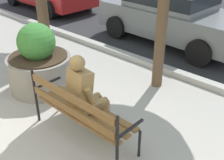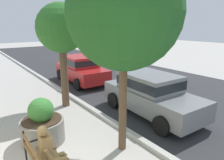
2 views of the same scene
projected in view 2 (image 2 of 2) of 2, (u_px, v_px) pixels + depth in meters
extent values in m
cube|color=#2D2D30|center=(214.00, 104.00, 8.75)|extent=(60.00, 9.00, 0.01)
cube|color=#B2AFA8|center=(136.00, 137.00, 6.10)|extent=(60.00, 0.20, 0.12)
cube|color=brown|center=(34.00, 154.00, 4.02)|extent=(1.70, 0.05, 0.11)
cylinder|color=black|center=(46.00, 151.00, 5.14)|extent=(0.04, 0.04, 0.45)
cylinder|color=black|center=(25.00, 149.00, 4.81)|extent=(0.04, 0.04, 0.95)
cube|color=black|center=(36.00, 140.00, 4.92)|extent=(0.04, 0.48, 0.03)
cube|color=olive|center=(51.00, 159.00, 4.31)|extent=(0.37, 0.36, 0.16)
cube|color=olive|center=(45.00, 147.00, 4.18)|extent=(0.39, 0.33, 0.55)
sphere|color=olive|center=(43.00, 131.00, 4.08)|extent=(0.22, 0.22, 0.22)
cylinder|color=olive|center=(44.00, 144.00, 4.39)|extent=(0.11, 0.19, 0.29)
cylinder|color=olive|center=(51.00, 149.00, 4.51)|extent=(0.11, 0.27, 0.10)
cylinder|color=olive|center=(48.00, 155.00, 4.02)|extent=(0.11, 0.19, 0.29)
cylinder|color=olive|center=(56.00, 160.00, 4.12)|extent=(0.11, 0.27, 0.10)
cylinder|color=olive|center=(56.00, 156.00, 4.47)|extent=(0.17, 0.38, 0.14)
cylinder|color=gray|center=(43.00, 130.00, 5.92)|extent=(1.24, 1.24, 0.68)
cylinder|color=#38281C|center=(42.00, 120.00, 5.83)|extent=(1.12, 1.12, 0.03)
sphere|color=#387A33|center=(41.00, 110.00, 5.76)|extent=(0.72, 0.72, 0.72)
cylinder|color=brown|center=(64.00, 77.00, 8.34)|extent=(0.30, 0.30, 2.55)
sphere|color=#2D6B28|center=(61.00, 28.00, 7.83)|extent=(1.93, 1.93, 1.93)
cylinder|color=brown|center=(123.00, 104.00, 5.31)|extent=(0.21, 0.21, 2.65)
sphere|color=#235B23|center=(124.00, 13.00, 4.71)|extent=(2.76, 2.76, 2.76)
cube|color=#B21E1E|center=(81.00, 72.00, 12.09)|extent=(4.18, 1.89, 0.70)
cube|color=#B21E1E|center=(80.00, 61.00, 12.04)|extent=(2.20, 1.66, 0.60)
cube|color=black|center=(80.00, 61.00, 12.04)|extent=(2.22, 1.68, 0.33)
cylinder|color=black|center=(105.00, 80.00, 11.55)|extent=(0.65, 0.25, 0.64)
cylinder|color=black|center=(78.00, 84.00, 10.64)|extent=(0.65, 0.25, 0.64)
cylinder|color=black|center=(85.00, 71.00, 13.69)|extent=(0.65, 0.25, 0.64)
cylinder|color=black|center=(60.00, 74.00, 12.78)|extent=(0.65, 0.25, 0.64)
cube|color=slate|center=(152.00, 99.00, 7.70)|extent=(4.18, 1.89, 0.70)
cube|color=slate|center=(150.00, 82.00, 7.65)|extent=(2.20, 1.66, 0.60)
cube|color=black|center=(150.00, 82.00, 7.65)|extent=(2.22, 1.68, 0.33)
cylinder|color=black|center=(195.00, 113.00, 7.16)|extent=(0.65, 0.25, 0.64)
cylinder|color=black|center=(162.00, 126.00, 6.25)|extent=(0.65, 0.25, 0.64)
cylinder|color=black|center=(144.00, 93.00, 9.30)|extent=(0.65, 0.25, 0.64)
cylinder|color=black|center=(114.00, 100.00, 8.39)|extent=(0.65, 0.25, 0.64)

